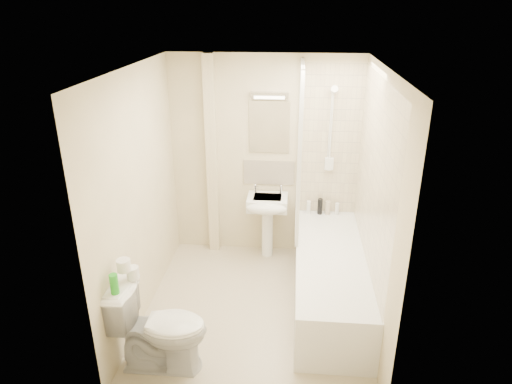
{
  "coord_description": "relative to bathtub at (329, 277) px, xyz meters",
  "views": [
    {
      "loc": [
        0.35,
        -3.84,
        2.91
      ],
      "look_at": [
        -0.01,
        0.2,
        1.21
      ],
      "focal_mm": 32.0,
      "sensor_mm": 36.0,
      "label": 1
    }
  ],
  "objects": [
    {
      "name": "wall_right",
      "position": [
        0.35,
        -0.2,
        0.91
      ],
      "size": [
        0.02,
        2.5,
        2.4
      ],
      "primitive_type": "cube",
      "color": "beige",
      "rests_on": "ground"
    },
    {
      "name": "toilet_roll_upper",
      "position": [
        -1.74,
        -1.0,
        0.66
      ],
      "size": [
        0.11,
        0.11,
        0.1
      ],
      "primitive_type": "cylinder",
      "color": "white",
      "rests_on": "toilet_roll_lower"
    },
    {
      "name": "bottle_white_b",
      "position": [
        0.13,
        0.96,
        0.33
      ],
      "size": [
        0.05,
        0.05,
        0.15
      ],
      "primitive_type": "cylinder",
      "color": "white",
      "rests_on": "bathtub"
    },
    {
      "name": "pipe_boxing",
      "position": [
        -1.37,
        0.99,
        0.91
      ],
      "size": [
        0.12,
        0.12,
        2.4
      ],
      "primitive_type": "cube",
      "color": "beige",
      "rests_on": "ground"
    },
    {
      "name": "bottle_cream",
      "position": [
        0.01,
        0.96,
        0.34
      ],
      "size": [
        0.06,
        0.06,
        0.16
      ],
      "primitive_type": "cylinder",
      "color": "#C6B399",
      "rests_on": "bathtub"
    },
    {
      "name": "pedestal_sink",
      "position": [
        -0.7,
        0.81,
        0.35
      ],
      "size": [
        0.47,
        0.45,
        0.91
      ],
      "color": "white",
      "rests_on": "ground"
    },
    {
      "name": "tile_back",
      "position": [
        0.0,
        1.04,
        1.14
      ],
      "size": [
        0.7,
        0.01,
        1.75
      ],
      "primitive_type": "cube",
      "color": "beige",
      "rests_on": "wall_back"
    },
    {
      "name": "shower_fixture",
      "position": [
        -0.0,
        0.99,
        1.26
      ],
      "size": [
        0.1,
        0.16,
        0.99
      ],
      "color": "white",
      "rests_on": "wall_back"
    },
    {
      "name": "mirror",
      "position": [
        -0.7,
        1.04,
        1.29
      ],
      "size": [
        0.46,
        0.01,
        0.6
      ],
      "primitive_type": "cube",
      "color": "white",
      "rests_on": "wall_back"
    },
    {
      "name": "tile_right",
      "position": [
        0.34,
        0.0,
        1.14
      ],
      "size": [
        0.01,
        2.1,
        1.75
      ],
      "primitive_type": "cube",
      "color": "beige",
      "rests_on": "wall_right"
    },
    {
      "name": "bottle_blue",
      "position": [
        0.01,
        0.96,
        0.33
      ],
      "size": [
        0.04,
        0.04,
        0.14
      ],
      "primitive_type": "cylinder",
      "color": "navy",
      "rests_on": "bathtub"
    },
    {
      "name": "toilet_roll_lower",
      "position": [
        -1.69,
        -0.94,
        0.56
      ],
      "size": [
        0.1,
        0.1,
        0.11
      ],
      "primitive_type": "cylinder",
      "color": "white",
      "rests_on": "toilet"
    },
    {
      "name": "bottle_white_a",
      "position": [
        -0.21,
        0.96,
        0.34
      ],
      "size": [
        0.05,
        0.05,
        0.16
      ],
      "primitive_type": "cylinder",
      "color": "white",
      "rests_on": "bathtub"
    },
    {
      "name": "floor",
      "position": [
        -0.75,
        -0.2,
        -0.29
      ],
      "size": [
        2.5,
        2.5,
        0.0
      ],
      "primitive_type": "plane",
      "color": "beige",
      "rests_on": "ground"
    },
    {
      "name": "green_bottle",
      "position": [
        -1.77,
        -1.16,
        0.59
      ],
      "size": [
        0.07,
        0.07,
        0.17
      ],
      "primitive_type": "cylinder",
      "color": "green",
      "rests_on": "toilet"
    },
    {
      "name": "splashback",
      "position": [
        -0.7,
        1.04,
        0.74
      ],
      "size": [
        0.6,
        0.02,
        0.3
      ],
      "primitive_type": "cube",
      "color": "beige",
      "rests_on": "wall_back"
    },
    {
      "name": "bottle_black_b",
      "position": [
        -0.08,
        0.96,
        0.36
      ],
      "size": [
        0.06,
        0.06,
        0.19
      ],
      "primitive_type": "cylinder",
      "color": "black",
      "rests_on": "bathtub"
    },
    {
      "name": "toilet",
      "position": [
        -1.47,
        -1.05,
        0.11
      ],
      "size": [
        0.45,
        0.78,
        0.79
      ],
      "primitive_type": "imported",
      "rotation": [
        0.0,
        0.0,
        1.57
      ],
      "color": "white",
      "rests_on": "ground"
    },
    {
      "name": "strip_light",
      "position": [
        -0.7,
        1.02,
        1.66
      ],
      "size": [
        0.42,
        0.07,
        0.07
      ],
      "primitive_type": "cube",
      "color": "silver",
      "rests_on": "wall_back"
    },
    {
      "name": "ceiling",
      "position": [
        -0.75,
        -0.2,
        2.11
      ],
      "size": [
        2.2,
        2.5,
        0.02
      ],
      "primitive_type": "cube",
      "color": "white",
      "rests_on": "wall_back"
    },
    {
      "name": "wall_left",
      "position": [
        -1.85,
        -0.2,
        0.91
      ],
      "size": [
        0.02,
        2.5,
        2.4
      ],
      "primitive_type": "cube",
      "color": "beige",
      "rests_on": "ground"
    },
    {
      "name": "wall_back",
      "position": [
        -0.75,
        1.05,
        0.91
      ],
      "size": [
        2.2,
        0.02,
        2.4
      ],
      "primitive_type": "cube",
      "color": "beige",
      "rests_on": "ground"
    },
    {
      "name": "shower_screen",
      "position": [
        -0.35,
        0.6,
        1.16
      ],
      "size": [
        0.04,
        0.92,
        1.8
      ],
      "color": "white",
      "rests_on": "bathtub"
    },
    {
      "name": "bathtub",
      "position": [
        0.0,
        0.0,
        0.0
      ],
      "size": [
        0.7,
        2.1,
        0.55
      ],
      "color": "white",
      "rests_on": "ground"
    }
  ]
}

